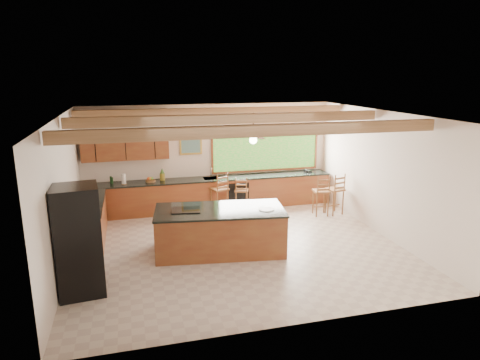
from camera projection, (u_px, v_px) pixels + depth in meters
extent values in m
plane|color=beige|center=(238.00, 247.00, 9.75)|extent=(7.20, 7.20, 0.00)
cube|color=beige|center=(210.00, 156.00, 12.43)|extent=(7.20, 0.04, 3.00)
cube|color=beige|center=(292.00, 236.00, 6.34)|extent=(7.20, 0.04, 3.00)
cube|color=beige|center=(62.00, 195.00, 8.49)|extent=(0.04, 6.50, 3.00)
cube|color=beige|center=(382.00, 174.00, 10.28)|extent=(0.04, 6.50, 3.00)
cube|color=#94654A|center=(237.00, 114.00, 9.02)|extent=(7.20, 6.50, 0.04)
cube|color=#A37A51|center=(260.00, 131.00, 7.55)|extent=(7.10, 0.15, 0.22)
cube|color=#A37A51|center=(232.00, 119.00, 9.52)|extent=(7.10, 0.15, 0.22)
cube|color=#A37A51|center=(216.00, 112.00, 11.21)|extent=(7.10, 0.15, 0.22)
cube|color=brown|center=(126.00, 147.00, 11.58)|extent=(2.30, 0.35, 0.70)
cube|color=beige|center=(124.00, 125.00, 11.37)|extent=(2.60, 0.50, 0.48)
cylinder|color=#FFEABF|center=(97.00, 135.00, 11.25)|extent=(0.10, 0.10, 0.01)
cylinder|color=#FFEABF|center=(151.00, 133.00, 11.59)|extent=(0.10, 0.10, 0.01)
cube|color=#6FA63B|center=(266.00, 148.00, 12.78)|extent=(3.20, 0.04, 1.30)
cube|color=#B19036|center=(191.00, 145.00, 12.18)|extent=(0.64, 0.03, 0.54)
cube|color=#447C68|center=(191.00, 145.00, 12.17)|extent=(0.54, 0.01, 0.44)
cube|color=brown|center=(213.00, 194.00, 12.37)|extent=(7.00, 0.65, 0.88)
cube|color=black|center=(212.00, 179.00, 12.26)|extent=(7.04, 0.69, 0.04)
cube|color=brown|center=(90.00, 221.00, 10.10)|extent=(0.65, 2.35, 0.88)
cube|color=black|center=(88.00, 203.00, 9.99)|extent=(0.69, 2.39, 0.04)
cube|color=black|center=(239.00, 196.00, 12.24)|extent=(0.60, 0.02, 0.78)
cube|color=silver|center=(212.00, 179.00, 12.26)|extent=(0.50, 0.38, 0.03)
cylinder|color=silver|center=(211.00, 172.00, 12.41)|extent=(0.03, 0.03, 0.30)
cylinder|color=silver|center=(211.00, 168.00, 12.28)|extent=(0.03, 0.20, 0.03)
cylinder|color=silver|center=(124.00, 179.00, 11.55)|extent=(0.12, 0.12, 0.29)
cylinder|color=#163816|center=(112.00, 181.00, 11.62)|extent=(0.05, 0.05, 0.18)
cylinder|color=#163816|center=(111.00, 180.00, 11.68)|extent=(0.05, 0.05, 0.19)
cube|color=black|center=(308.00, 171.00, 12.96)|extent=(0.22, 0.19, 0.09)
cube|color=brown|center=(220.00, 231.00, 9.41)|extent=(2.90, 1.63, 0.93)
cube|color=black|center=(220.00, 210.00, 9.29)|extent=(2.95, 1.68, 0.04)
cube|color=black|center=(186.00, 210.00, 9.19)|extent=(0.67, 0.57, 0.02)
cylinder|color=silver|center=(266.00, 209.00, 9.26)|extent=(0.34, 0.34, 0.02)
cube|color=black|center=(79.00, 241.00, 7.49)|extent=(0.85, 0.83, 1.98)
cube|color=silver|center=(102.00, 239.00, 7.59)|extent=(0.03, 0.06, 1.82)
cube|color=brown|center=(219.00, 189.00, 11.90)|extent=(0.54, 0.54, 0.04)
cylinder|color=brown|center=(215.00, 204.00, 11.79)|extent=(0.04, 0.04, 0.69)
cylinder|color=brown|center=(226.00, 203.00, 11.87)|extent=(0.04, 0.04, 0.69)
cylinder|color=brown|center=(212.00, 200.00, 12.10)|extent=(0.04, 0.04, 0.69)
cylinder|color=brown|center=(224.00, 199.00, 12.19)|extent=(0.04, 0.04, 0.69)
cube|color=brown|center=(242.00, 190.00, 12.08)|extent=(0.48, 0.48, 0.04)
cylinder|color=brown|center=(238.00, 203.00, 11.98)|extent=(0.04, 0.04, 0.61)
cylinder|color=brown|center=(248.00, 202.00, 12.06)|extent=(0.04, 0.04, 0.61)
cylinder|color=brown|center=(235.00, 200.00, 12.26)|extent=(0.04, 0.04, 0.61)
cylinder|color=brown|center=(245.00, 199.00, 12.34)|extent=(0.04, 0.04, 0.61)
cube|color=brown|center=(321.00, 191.00, 11.77)|extent=(0.45, 0.45, 0.04)
cylinder|color=brown|center=(318.00, 205.00, 11.67)|extent=(0.04, 0.04, 0.67)
cylinder|color=brown|center=(328.00, 205.00, 11.75)|extent=(0.04, 0.04, 0.67)
cylinder|color=brown|center=(313.00, 202.00, 11.97)|extent=(0.04, 0.04, 0.67)
cylinder|color=brown|center=(323.00, 201.00, 12.05)|extent=(0.04, 0.04, 0.67)
cube|color=brown|center=(335.00, 189.00, 11.87)|extent=(0.50, 0.50, 0.04)
cylinder|color=brown|center=(332.00, 204.00, 11.76)|extent=(0.04, 0.04, 0.69)
cylinder|color=brown|center=(343.00, 203.00, 11.85)|extent=(0.04, 0.04, 0.69)
cylinder|color=brown|center=(326.00, 201.00, 12.08)|extent=(0.04, 0.04, 0.69)
cylinder|color=brown|center=(337.00, 200.00, 12.16)|extent=(0.04, 0.04, 0.69)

